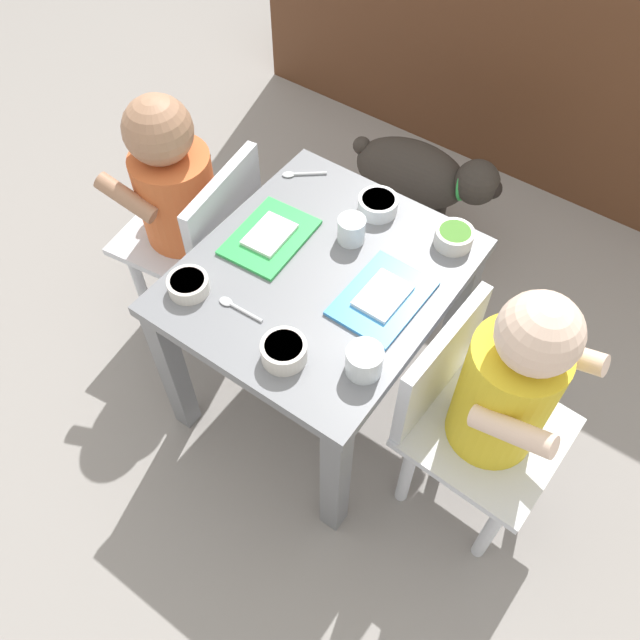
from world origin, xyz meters
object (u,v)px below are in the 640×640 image
water_cup_left (351,231)px  spoon_by_left_tray (300,174)px  seated_child_left (179,194)px  water_cup_right (364,362)px  veggie_bowl_far (188,284)px  spoon_by_right_tray (236,307)px  cereal_bowl_right_side (284,351)px  seated_child_right (500,392)px  food_tray_right (383,297)px  cereal_bowl_left_side (377,204)px  dining_table (320,299)px  food_tray_left (270,236)px  dog (420,176)px  veggie_bowl_near (454,237)px

water_cup_left → spoon_by_left_tray: bearing=154.7°
seated_child_left → water_cup_right: size_ratio=9.96×
seated_child_left → spoon_by_left_tray: 0.27m
veggie_bowl_far → spoon_by_right_tray: veggie_bowl_far is taller
seated_child_left → spoon_by_right_tray: size_ratio=6.65×
water_cup_left → cereal_bowl_right_side: (0.06, -0.31, -0.00)m
seated_child_right → seated_child_left: bearing=176.2°
water_cup_left → food_tray_right: bearing=-34.7°
cereal_bowl_left_side → dining_table: bearing=-89.5°
spoon_by_left_tray → spoon_by_right_tray: same height
dining_table → cereal_bowl_left_side: (-0.00, 0.21, 0.11)m
food_tray_left → food_tray_right: (0.27, 0.00, 0.00)m
seated_child_left → cereal_bowl_right_side: 0.53m
food_tray_left → spoon_by_left_tray: bearing=108.8°
food_tray_right → water_cup_left: size_ratio=3.41×
veggie_bowl_far → dog: bearing=83.9°
seated_child_left → food_tray_left: seated_child_left is taller
cereal_bowl_right_side → cereal_bowl_left_side: (-0.07, 0.41, -0.00)m
dog → dining_table: bearing=-81.1°
dining_table → spoon_by_right_tray: size_ratio=5.66×
dining_table → veggie_bowl_near: size_ratio=7.17×
dining_table → seated_child_left: bearing=176.0°
water_cup_right → spoon_by_right_tray: bearing=-174.6°
dog → food_tray_left: food_tray_left is taller
seated_child_right → cereal_bowl_right_side: bearing=-153.0°
dog → water_cup_right: water_cup_right is taller
dining_table → spoon_by_left_tray: spoon_by_left_tray is taller
cereal_bowl_right_side → veggie_bowl_far: bearing=175.9°
seated_child_left → veggie_bowl_far: 0.31m
seated_child_right → veggie_bowl_near: size_ratio=8.87×
seated_child_right → dining_table: bearing=176.5°
cereal_bowl_right_side → water_cup_right: bearing=25.5°
food_tray_left → spoon_by_right_tray: size_ratio=1.97×
veggie_bowl_far → cereal_bowl_left_side: bearing=65.6°
veggie_bowl_far → seated_child_left: bearing=137.3°
seated_child_right → spoon_by_left_tray: size_ratio=8.13×
water_cup_left → seated_child_right: bearing=-18.2°
seated_child_left → veggie_bowl_near: (0.58, 0.19, 0.05)m
dining_table → seated_child_right: seated_child_right is taller
water_cup_right → veggie_bowl_near: (-0.02, 0.36, -0.00)m
water_cup_left → water_cup_right: bearing=-52.0°
dining_table → cereal_bowl_right_side: bearing=-72.2°
food_tray_right → spoon_by_left_tray: (-0.34, 0.19, -0.00)m
spoon_by_right_tray → cereal_bowl_right_side: bearing=-14.2°
seated_child_left → veggie_bowl_near: 0.62m
veggie_bowl_far → seated_child_right: bearing=15.0°
water_cup_right → cereal_bowl_right_side: water_cup_right is taller
veggie_bowl_near → seated_child_left: bearing=-161.9°
seated_child_right → food_tray_left: seated_child_right is taller
seated_child_left → seated_child_right: bearing=-3.8°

